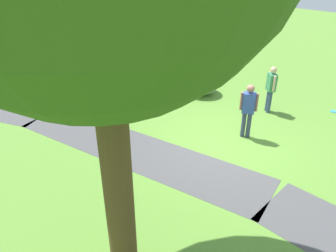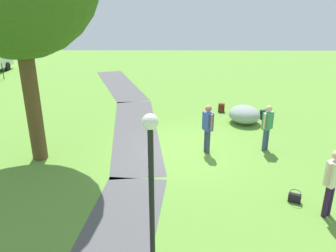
# 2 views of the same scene
# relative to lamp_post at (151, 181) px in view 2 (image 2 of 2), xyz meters

# --- Properties ---
(ground_plane) EXTENTS (48.00, 48.00, 0.00)m
(ground_plane) POSITION_rel_lamp_post_xyz_m (5.73, -0.74, -2.05)
(ground_plane) COLOR #5E9035
(footpath_segment_mid) EXTENTS (8.15, 2.69, 0.01)m
(footpath_segment_mid) POSITION_rel_lamp_post_xyz_m (7.66, 1.12, -2.05)
(footpath_segment_mid) COLOR #4E4C4F
(footpath_segment_mid) RESTS_ON ground
(footpath_segment_far) EXTENTS (8.13, 4.27, 0.01)m
(footpath_segment_far) POSITION_rel_lamp_post_xyz_m (15.41, 2.92, -2.05)
(footpath_segment_far) COLOR #4E4C4F
(footpath_segment_far) RESTS_ON ground
(lamp_post) EXTENTS (0.28, 0.28, 3.31)m
(lamp_post) POSITION_rel_lamp_post_xyz_m (0.00, 0.00, 0.00)
(lamp_post) COLOR black
(lamp_post) RESTS_ON ground
(lawn_boulder) EXTENTS (1.73, 1.65, 0.75)m
(lawn_boulder) POSITION_rel_lamp_post_xyz_m (8.56, -3.47, -1.68)
(lawn_boulder) COLOR gray
(lawn_boulder) RESTS_ON ground
(woman_with_handbag) EXTENTS (0.40, 0.44, 1.77)m
(woman_with_handbag) POSITION_rel_lamp_post_xyz_m (1.92, -4.19, -1.02)
(woman_with_handbag) COLOR #291737
(woman_with_handbag) RESTS_ON ground
(man_near_boulder) EXTENTS (0.42, 0.42, 1.65)m
(man_near_boulder) POSITION_rel_lamp_post_xyz_m (5.77, -3.66, -1.10)
(man_near_boulder) COLOR #334565
(man_near_boulder) RESTS_ON ground
(passerby_on_path) EXTENTS (0.48, 0.37, 1.72)m
(passerby_on_path) POSITION_rel_lamp_post_xyz_m (5.55, -1.58, -1.05)
(passerby_on_path) COLOR #363F5D
(passerby_on_path) RESTS_ON ground
(handbag_on_grass) EXTENTS (0.36, 0.36, 0.31)m
(handbag_on_grass) POSITION_rel_lamp_post_xyz_m (2.50, -3.61, -1.91)
(handbag_on_grass) COLOR black
(handbag_on_grass) RESTS_ON ground
(backpack_by_boulder) EXTENTS (0.31, 0.32, 0.40)m
(backpack_by_boulder) POSITION_rel_lamp_post_xyz_m (9.05, -4.44, -1.86)
(backpack_by_boulder) COLOR black
(backpack_by_boulder) RESTS_ON ground
(spare_backpack_on_lawn) EXTENTS (0.31, 0.32, 0.40)m
(spare_backpack_on_lawn) POSITION_rel_lamp_post_xyz_m (10.03, -2.70, -1.86)
(spare_backpack_on_lawn) COLOR #5B2416
(spare_backpack_on_lawn) RESTS_ON ground
(frisbee_on_grass) EXTENTS (0.22, 0.22, 0.02)m
(frisbee_on_grass) POSITION_rel_lamp_post_xyz_m (3.93, -5.13, -2.04)
(frisbee_on_grass) COLOR #3599CA
(frisbee_on_grass) RESTS_ON ground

